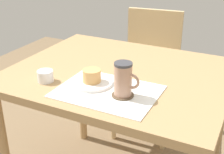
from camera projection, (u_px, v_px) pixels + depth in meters
dining_table at (120, 88)px, 1.50m from camera, size 1.01×0.83×0.75m
wooden_chair at (149, 66)px, 2.20m from camera, size 0.47×0.47×0.86m
placemat at (108, 91)px, 1.27m from camera, size 0.41×0.31×0.00m
pastry_plate at (92, 83)px, 1.33m from camera, size 0.18×0.18×0.01m
pastry at (92, 76)px, 1.31m from camera, size 0.08×0.08×0.05m
coffee_coaster at (123, 95)px, 1.23m from camera, size 0.09×0.09×0.00m
coffee_mug at (124, 79)px, 1.20m from camera, size 0.10×0.07×0.14m
sugar_bowl at (45, 76)px, 1.35m from camera, size 0.07×0.07×0.05m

